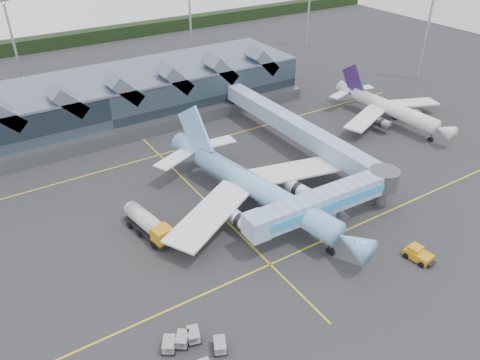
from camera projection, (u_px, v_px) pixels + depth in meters
ground at (238, 233)px, 68.24m from camera, size 260.00×260.00×0.00m
taxi_stripes at (205, 200)px, 75.40m from camera, size 120.00×60.00×0.01m
tree_line_far at (51, 43)px, 146.04m from camera, size 260.00×4.00×4.00m
terminal at (97, 103)px, 97.30m from camera, size 90.00×22.25×12.52m
light_masts at (175, 32)px, 116.23m from camera, size 132.40×42.56×22.45m
main_airliner at (255, 187)px, 71.70m from camera, size 34.72×40.39×13.01m
regional_jet at (389, 108)px, 99.13m from camera, size 27.34×29.78×10.23m
jet_bridge at (336, 198)px, 67.97m from camera, size 27.01×4.76×6.36m
fuel_truck at (147, 223)px, 67.18m from camera, size 4.22×10.26×3.41m
pushback_tug at (418, 254)px, 63.06m from camera, size 2.95×4.20×1.75m
baggage_carts at (194, 346)px, 50.31m from camera, size 6.72×7.08×1.40m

